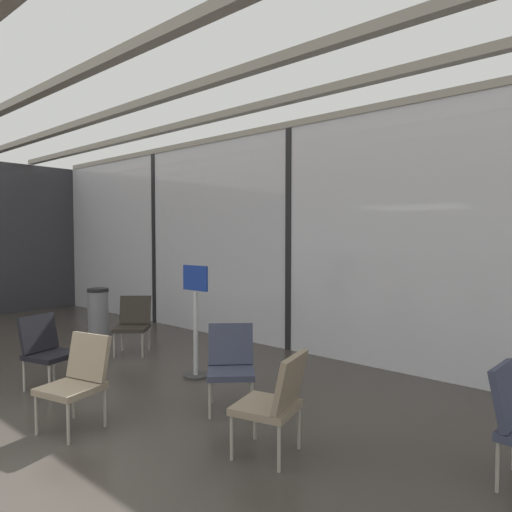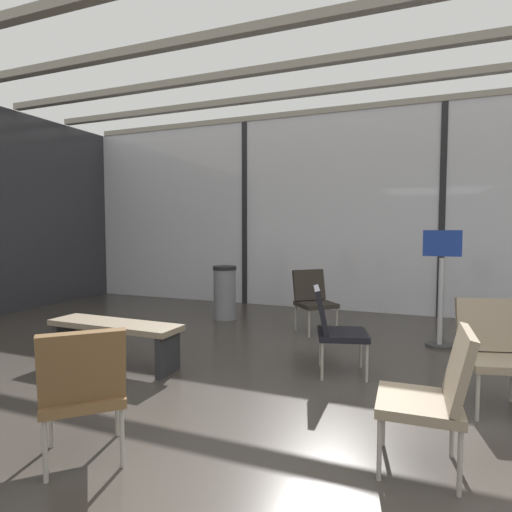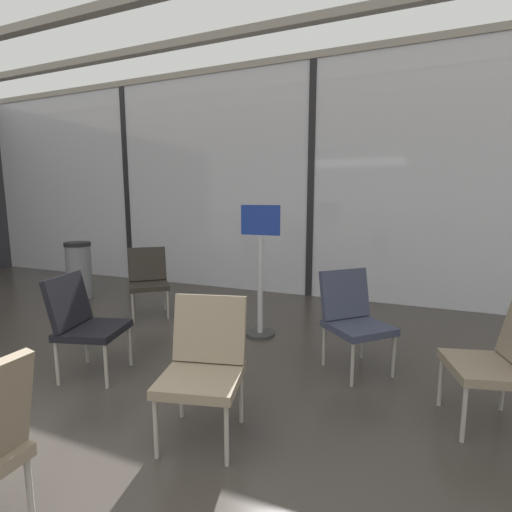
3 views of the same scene
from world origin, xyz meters
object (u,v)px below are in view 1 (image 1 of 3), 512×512
Objects in this scene: lounge_chair_3 at (276,398)px; info_sign at (196,325)px; parked_airplane at (439,232)px; lounge_chair_6 at (78,376)px; lounge_chair_2 at (133,321)px; lounge_chair_5 at (231,361)px; lounge_chair_4 at (46,347)px; trash_bin at (98,312)px.

lounge_chair_3 is 0.60× the size of info_sign.
parked_airplane is 6.59m from info_sign.
info_sign is (-0.32, 1.75, 0.18)m from lounge_chair_6.
lounge_chair_2 is 1.00× the size of lounge_chair_5.
lounge_chair_4 is at bearing -110.84° from lounge_chair_2.
trash_bin is at bearing 171.93° from info_sign.
info_sign is (-2.09, 0.97, 0.18)m from lounge_chair_3.
lounge_chair_4 is at bearing -103.53° from parked_airplane.
parked_airplane is 7.34m from trash_bin.
lounge_chair_4 is 1.01× the size of trash_bin.
parked_airplane is at bearing 26.79° from lounge_chair_2.
info_sign is (-0.85, -6.41, -1.22)m from parked_airplane.
info_sign is at bearing 112.91° from lounge_chair_5.
lounge_chair_5 is at bearing -131.54° from lounge_chair_3.
lounge_chair_4 is 1.00× the size of lounge_chair_6.
lounge_chair_6 reaches higher than trash_bin.
lounge_chair_4 is 2.32m from lounge_chair_5.
lounge_chair_5 is at bearing 47.14° from lounge_chair_6.
lounge_chair_2 reaches higher than trash_bin.
parked_airplane is 14.43× the size of lounge_chair_4.
lounge_chair_5 reaches higher than trash_bin.
trash_bin is (-2.13, 1.90, -0.06)m from lounge_chair_4.
lounge_chair_4 is 1.79m from info_sign.
lounge_chair_5 is at bearing -79.63° from lounge_chair_4.
lounge_chair_2 is at bearing -10.32° from trash_bin.
lounge_chair_3 and lounge_chair_6 have the same top height.
info_sign reaches higher than trash_bin.
info_sign reaches higher than lounge_chair_6.
lounge_chair_2 and lounge_chair_5 have the same top height.
lounge_chair_6 is at bearing -85.82° from lounge_chair_2.
parked_airplane is 8.30m from lounge_chair_6.
parked_airplane reaches higher than lounge_chair_2.
lounge_chair_4 is (-1.89, -7.86, -1.41)m from parked_airplane.
lounge_chair_2 is 2.75m from lounge_chair_6.
lounge_chair_6 is 4.12m from trash_bin.
lounge_chair_3 and lounge_chair_5 have the same top height.
parked_airplane is 14.43× the size of lounge_chair_2.
lounge_chair_2 is 1.55m from trash_bin.
lounge_chair_4 is at bearing -41.72° from trash_bin.
lounge_chair_3 is at bearing -25.02° from info_sign.
lounge_chair_2 is at bearing -121.27° from lounge_chair_3.
lounge_chair_5 is 1.16m from info_sign.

